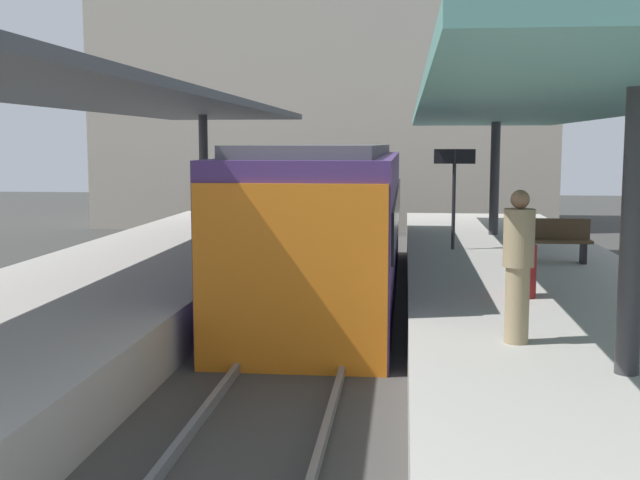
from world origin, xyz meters
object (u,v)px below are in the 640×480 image
at_px(commuter_train, 331,221).
at_px(passenger_near_bench, 518,264).
at_px(platform_bench, 554,239).
at_px(platform_sign, 454,176).
at_px(litter_bin, 522,271).

distance_m(commuter_train, passenger_near_bench, 7.65).
bearing_deg(platform_bench, passenger_near_bench, -103.65).
bearing_deg(commuter_train, platform_bench, -6.19).
bearing_deg(platform_sign, commuter_train, -153.46).
bearing_deg(litter_bin, platform_sign, 97.43).
xyz_separation_m(commuter_train, platform_bench, (4.46, -0.48, -0.26)).
bearing_deg(platform_bench, commuter_train, 173.81).
height_order(platform_bench, litter_bin, platform_bench).
distance_m(platform_bench, passenger_near_bench, 6.81).
bearing_deg(commuter_train, litter_bin, -51.69).
relative_size(platform_bench, passenger_near_bench, 0.78).
bearing_deg(passenger_near_bench, litter_bin, 80.99).
relative_size(litter_bin, passenger_near_bench, 0.44).
bearing_deg(platform_sign, platform_bench, -43.74).
bearing_deg(platform_sign, passenger_near_bench, -88.24).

